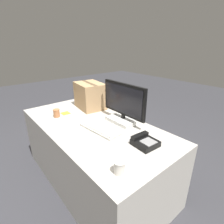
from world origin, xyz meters
TOP-DOWN VIEW (x-y plane):
  - ground_plane at (0.00, 0.00)m, footprint 12.00×12.00m
  - office_desk at (0.00, 0.00)m, footprint 1.80×0.90m
  - monitor at (0.16, 0.29)m, footprint 0.58×0.24m
  - keyboard at (0.16, -0.03)m, footprint 0.46×0.20m
  - desk_phone at (0.61, 0.11)m, footprint 0.19×0.19m
  - paper_cup_left at (-0.42, -0.21)m, footprint 0.07×0.07m
  - paper_cup_right at (0.73, -0.28)m, footprint 0.08×0.08m
  - spoon at (-0.12, -0.29)m, footprint 0.15×0.04m
  - cardboard_box at (-0.43, 0.26)m, footprint 0.42×0.34m
  - sticky_note_pad at (-0.45, -0.09)m, footprint 0.09×0.09m

SIDE VIEW (x-z plane):
  - ground_plane at x=0.00m, z-range 0.00..0.00m
  - office_desk at x=0.00m, z-range 0.00..0.72m
  - spoon at x=-0.12m, z-range 0.72..0.72m
  - sticky_note_pad at x=-0.45m, z-range 0.72..0.72m
  - keyboard at x=0.16m, z-range 0.72..0.74m
  - desk_phone at x=0.61m, z-range 0.71..0.78m
  - paper_cup_left at x=-0.42m, z-range 0.72..0.81m
  - paper_cup_right at x=0.73m, z-range 0.72..0.81m
  - cardboard_box at x=-0.43m, z-range 0.72..1.04m
  - monitor at x=0.16m, z-range 0.68..1.10m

